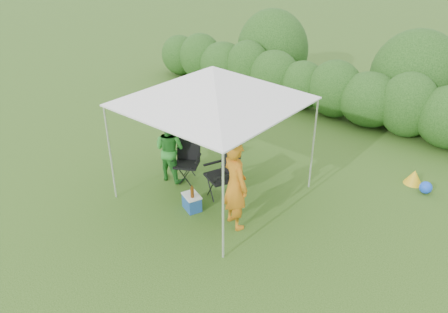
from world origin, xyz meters
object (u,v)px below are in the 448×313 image
Objects in this scene: chair_right at (225,171)px; cooler at (192,202)px; canopy at (213,85)px; chair_left at (187,158)px; woman at (170,149)px; man at (235,185)px.

cooler is at bearing -79.12° from chair_right.
canopy reaches higher than chair_right.
chair_left is (-0.84, 0.06, -1.93)m from canopy.
man is at bearing 160.58° from woman.
canopy is 2.42m from cooler.
woman reaches higher than chair_right.
man reaches higher than woman.
man reaches higher than chair_right.
canopy is 1.88m from chair_right.
man is 3.73× the size of cooler.
chair_left reaches higher than cooler.
cooler is (1.21, -0.60, -0.58)m from woman.
chair_right is at bearing -29.10° from chair_left.
cooler is (0.07, -0.78, -2.29)m from canopy.
woman is (-1.38, -0.26, 0.16)m from chair_right.
chair_right is at bearing -177.64° from woman.
man is 1.19× the size of woman.
chair_left is 0.52× the size of man.
woman is 1.47m from cooler.
canopy reaches higher than cooler.
chair_left is at bearing -148.90° from woman.
cooler is (-0.99, -0.16, -0.73)m from man.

